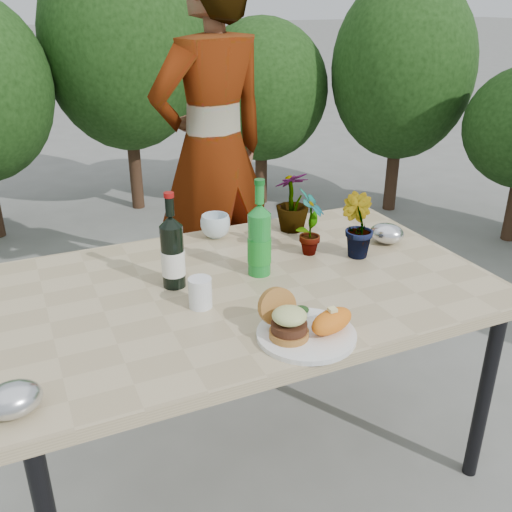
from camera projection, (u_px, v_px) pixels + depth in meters
name	position (u px, v px, depth m)	size (l,w,h in m)	color
ground	(248.00, 454.00, 2.21)	(80.00, 80.00, 0.00)	slate
patio_table	(246.00, 298.00, 1.92)	(1.60, 1.00, 0.75)	tan
shrub_hedge	(174.00, 103.00, 3.00)	(6.82, 5.11, 2.09)	#382316
dinner_plate	(306.00, 335.00, 1.59)	(0.28, 0.28, 0.01)	white
burger_stack	(286.00, 319.00, 1.56)	(0.11, 0.16, 0.11)	#B7722D
sweet_potato	(332.00, 321.00, 1.58)	(0.15, 0.08, 0.06)	orange
grilled_veg	(296.00, 312.00, 1.67)	(0.08, 0.05, 0.03)	olive
wine_bottle	(173.00, 253.00, 1.83)	(0.08, 0.08, 0.32)	black
sparkling_water	(259.00, 240.00, 1.91)	(0.08, 0.08, 0.33)	#17822A
plastic_cup	(200.00, 293.00, 1.73)	(0.07, 0.07, 0.10)	white
seedling_left	(310.00, 222.00, 2.05)	(0.13, 0.09, 0.25)	#1E561D
seedling_mid	(357.00, 226.00, 2.05)	(0.13, 0.10, 0.23)	#266021
seedling_right	(292.00, 201.00, 2.28)	(0.14, 0.14, 0.24)	#1D501B
blue_bowl	(215.00, 226.00, 2.24)	(0.12, 0.12, 0.09)	silver
foil_packet_left	(13.00, 399.00, 1.29)	(0.13, 0.11, 0.08)	silver
foil_packet_right	(387.00, 233.00, 2.19)	(0.13, 0.11, 0.08)	silver
person	(213.00, 152.00, 2.82)	(0.67, 0.44, 1.83)	#995E4C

